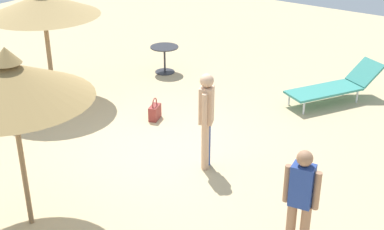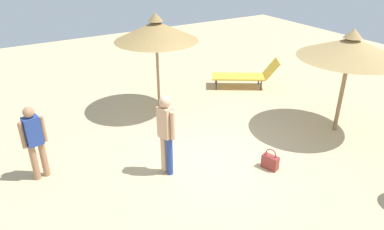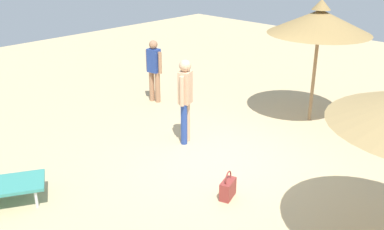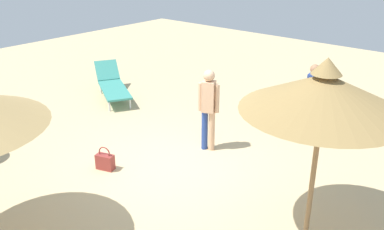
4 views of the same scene
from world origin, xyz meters
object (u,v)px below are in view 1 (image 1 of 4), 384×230
Objects in this scene: parasol_umbrella_center at (9,81)px; lounge_chair_back at (336,86)px; parasol_umbrella_front at (43,4)px; person_standing_far_right at (206,116)px; side_table_round at (165,55)px; person_standing_near_left at (301,197)px; handbag at (155,112)px.

parasol_umbrella_center is 1.20× the size of lounge_chair_back.
parasol_umbrella_front is 6.52m from lounge_chair_back.
person_standing_far_right is (2.81, -1.20, -1.25)m from parasol_umbrella_center.
side_table_round is at bearing 20.26° from parasol_umbrella_center.
parasol_umbrella_center reaches higher than person_standing_near_left.
handbag is (0.98, 1.92, -0.82)m from person_standing_far_right.
person_standing_near_left reaches higher than side_table_round.
parasol_umbrella_center is 1.56× the size of person_standing_far_right.
parasol_umbrella_center reaches higher than side_table_round.
person_standing_near_left is at bearing -117.44° from person_standing_far_right.
parasol_umbrella_front is at bearing 44.55° from parasol_umbrella_center.
person_standing_far_right is at bearing -116.94° from handbag.
person_standing_near_left is 7.23m from side_table_round.
parasol_umbrella_front is at bearing 99.76° from handbag.
lounge_chair_back is 1.31× the size of person_standing_far_right.
lounge_chair_back reaches higher than handbag.
parasol_umbrella_center is at bearing 115.40° from person_standing_near_left.
side_table_round is at bearing 99.78° from lounge_chair_back.
parasol_umbrella_center is 6.71m from side_table_round.
handbag is at bearing 10.77° from parasol_umbrella_center.
handbag is at bearing -146.38° from side_table_round.
parasol_umbrella_center is 4.37m from handbag.
person_standing_near_left is (-1.17, -2.25, -0.09)m from person_standing_far_right.
person_standing_near_left is (-5.16, -1.50, 0.51)m from lounge_chair_back.
lounge_chair_back is (3.45, -5.25, -1.75)m from parasol_umbrella_front.
person_standing_far_right reaches higher than side_table_round.
parasol_umbrella_front is 7.07m from person_standing_near_left.
person_standing_far_right is at bearing -133.48° from side_table_round.
lounge_chair_back is 3.20× the size of side_table_round.
handbag is (2.15, 4.17, -0.72)m from person_standing_near_left.
person_standing_far_right is at bearing 169.29° from lounge_chair_back.
parasol_umbrella_front reaches higher than person_standing_near_left.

